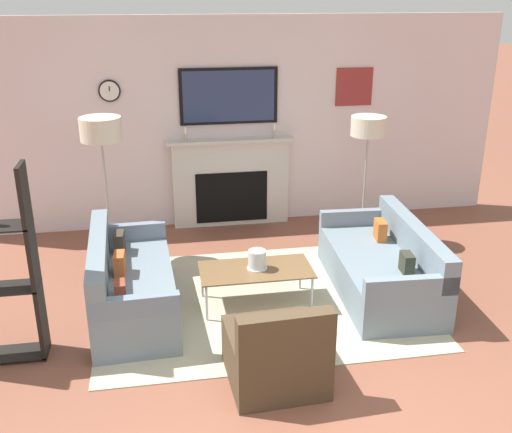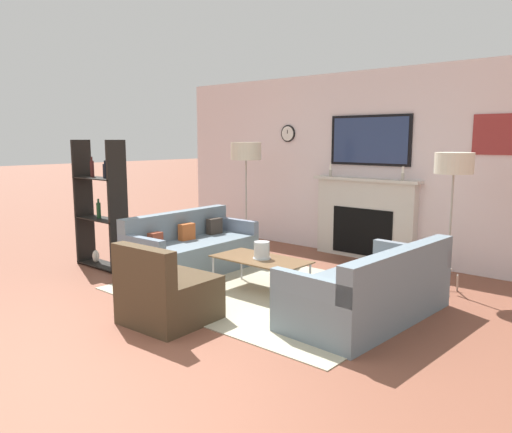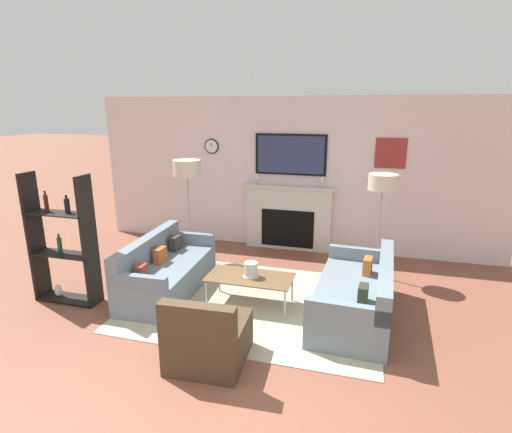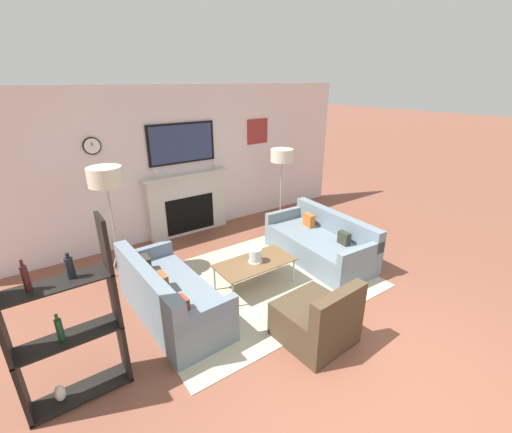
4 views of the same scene
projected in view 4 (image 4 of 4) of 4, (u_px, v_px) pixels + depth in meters
ground_plane at (387, 386)px, 3.32m from camera, size 60.00×60.00×0.00m
fireplace_wall at (183, 169)px, 6.29m from camera, size 7.32×0.28×2.70m
area_rug at (256, 283)px, 5.00m from camera, size 3.21×2.44×0.01m
couch_left at (170, 297)px, 4.20m from camera, size 0.84×1.80×0.78m
couch_right at (320, 244)px, 5.59m from camera, size 0.96×1.88×0.74m
armchair at (317, 321)px, 3.82m from camera, size 0.78×0.79×0.78m
coffee_table at (255, 264)px, 4.79m from camera, size 1.11×0.56×0.40m
hurricane_candle at (255, 256)px, 4.76m from camera, size 0.20×0.20×0.19m
floor_lamp_left at (105, 178)px, 4.62m from camera, size 0.46×0.46×1.69m
floor_lamp_right at (282, 157)px, 6.30m from camera, size 0.42×0.42×1.59m
shelf_unit at (65, 326)px, 2.94m from camera, size 0.88×0.28×1.72m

